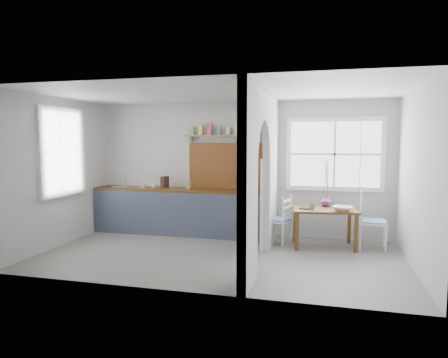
% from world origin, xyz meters
% --- Properties ---
extents(floor, '(5.80, 3.20, 0.01)m').
position_xyz_m(floor, '(0.00, 0.00, 0.00)').
color(floor, gray).
rests_on(floor, ground).
extents(ceiling, '(5.80, 3.20, 0.01)m').
position_xyz_m(ceiling, '(0.00, 0.00, 2.60)').
color(ceiling, silver).
rests_on(ceiling, walls).
extents(walls, '(5.81, 3.21, 2.60)m').
position_xyz_m(walls, '(0.00, 0.00, 1.30)').
color(walls, silver).
rests_on(walls, floor).
extents(partition, '(0.12, 3.20, 2.60)m').
position_xyz_m(partition, '(0.70, 0.06, 1.45)').
color(partition, silver).
rests_on(partition, floor).
extents(kitchen_window, '(0.10, 1.16, 1.50)m').
position_xyz_m(kitchen_window, '(-2.87, 0.00, 1.65)').
color(kitchen_window, white).
rests_on(kitchen_window, walls).
extents(nook_window, '(1.76, 0.10, 1.30)m').
position_xyz_m(nook_window, '(1.80, 1.56, 1.60)').
color(nook_window, white).
rests_on(nook_window, walls).
extents(counter, '(3.50, 0.60, 0.90)m').
position_xyz_m(counter, '(-1.13, 1.33, 0.46)').
color(counter, '#482F14').
rests_on(counter, floor).
extents(sink, '(0.40, 0.40, 0.02)m').
position_xyz_m(sink, '(-2.43, 1.30, 0.89)').
color(sink, silver).
rests_on(sink, counter).
extents(backsplash, '(1.65, 0.03, 0.90)m').
position_xyz_m(backsplash, '(-0.20, 1.58, 1.35)').
color(backsplash, brown).
rests_on(backsplash, walls).
extents(shelf, '(1.75, 0.20, 0.21)m').
position_xyz_m(shelf, '(-0.20, 1.49, 2.01)').
color(shelf, tan).
rests_on(shelf, walls).
extents(pendant_lamp, '(0.26, 0.26, 0.16)m').
position_xyz_m(pendant_lamp, '(0.15, 1.15, 1.88)').
color(pendant_lamp, beige).
rests_on(pendant_lamp, ceiling).
extents(utensil_rail, '(0.02, 0.50, 0.02)m').
position_xyz_m(utensil_rail, '(0.61, 0.90, 1.45)').
color(utensil_rail, silver).
rests_on(utensil_rail, partition).
extents(dining_table, '(1.16, 0.85, 0.68)m').
position_xyz_m(dining_table, '(1.64, 0.97, 0.34)').
color(dining_table, '#482F14').
rests_on(dining_table, floor).
extents(chair_left, '(0.50, 0.50, 0.86)m').
position_xyz_m(chair_left, '(0.82, 1.05, 0.43)').
color(chair_left, white).
rests_on(chair_left, floor).
extents(chair_right, '(0.47, 0.47, 0.96)m').
position_xyz_m(chair_right, '(2.45, 1.05, 0.48)').
color(chair_right, white).
rests_on(chair_right, floor).
extents(kettle, '(0.22, 0.18, 0.26)m').
position_xyz_m(kettle, '(0.15, 1.33, 1.03)').
color(kettle, white).
rests_on(kettle, counter).
extents(mug_a, '(0.13, 0.13, 0.10)m').
position_xyz_m(mug_a, '(-1.90, 1.22, 0.95)').
color(mug_a, beige).
rests_on(mug_a, counter).
extents(mug_b, '(0.12, 0.12, 0.10)m').
position_xyz_m(mug_b, '(-1.69, 1.29, 0.95)').
color(mug_b, silver).
rests_on(mug_b, counter).
extents(knife_block, '(0.15, 0.18, 0.23)m').
position_xyz_m(knife_block, '(-1.50, 1.38, 1.02)').
color(knife_block, '#3D261C').
rests_on(knife_block, counter).
extents(jar, '(0.12, 0.12, 0.17)m').
position_xyz_m(jar, '(-0.97, 1.34, 0.99)').
color(jar, '#9C8C5A').
rests_on(jar, counter).
extents(towel_magenta, '(0.02, 0.03, 0.59)m').
position_xyz_m(towel_magenta, '(0.58, 0.98, 0.28)').
color(towel_magenta, '#B02F4E').
rests_on(towel_magenta, counter).
extents(towel_orange, '(0.02, 0.03, 0.55)m').
position_xyz_m(towel_orange, '(0.58, 0.93, 0.25)').
color(towel_orange, '#EA4E00').
rests_on(towel_orange, counter).
extents(bowl, '(0.41, 0.41, 0.08)m').
position_xyz_m(bowl, '(1.94, 0.81, 0.72)').
color(bowl, white).
rests_on(bowl, dining_table).
extents(table_cup, '(0.13, 0.13, 0.10)m').
position_xyz_m(table_cup, '(1.44, 0.81, 0.73)').
color(table_cup, '#5A835F').
rests_on(table_cup, dining_table).
extents(plate, '(0.23, 0.23, 0.02)m').
position_xyz_m(plate, '(1.32, 0.87, 0.69)').
color(plate, black).
rests_on(plate, dining_table).
extents(vase, '(0.22, 0.22, 0.20)m').
position_xyz_m(vase, '(1.66, 1.22, 0.78)').
color(vase, '#6F3D79').
rests_on(vase, dining_table).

